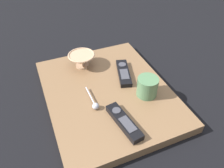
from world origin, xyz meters
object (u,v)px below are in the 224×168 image
Objects in this scene: coffee_mug at (147,87)px; tv_remote_near at (124,122)px; cereal_bowl at (82,59)px; teaspoon at (95,104)px; tv_remote_far at (124,73)px.

coffee_mug reaches higher than tv_remote_near.
cereal_bowl is at bearing 32.60° from coffee_mug.
teaspoon is (0.01, 0.23, -0.03)m from coffee_mug.
teaspoon and tv_remote_near have the same top height.
tv_remote_near is at bearing -150.33° from teaspoon.
tv_remote_far is (0.28, -0.13, -0.00)m from tv_remote_near.
coffee_mug is 0.65× the size of teaspoon.
cereal_bowl is 0.37m from coffee_mug.
teaspoon is 0.25m from tv_remote_far.
teaspoon is 0.15m from tv_remote_near.
teaspoon is at bearing 126.52° from tv_remote_far.
tv_remote_near reaches higher than tv_remote_far.
cereal_bowl reaches higher than teaspoon.
coffee_mug is (-0.31, -0.20, 0.00)m from cereal_bowl.
cereal_bowl is 0.67× the size of tv_remote_near.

